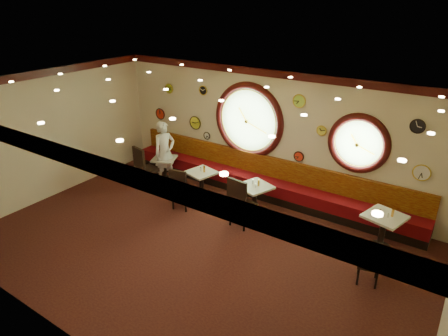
% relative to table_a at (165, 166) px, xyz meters
% --- Properties ---
extents(floor, '(9.00, 6.00, 0.00)m').
position_rel_table_a_xyz_m(floor, '(2.69, -2.02, -0.42)').
color(floor, '#331112').
rests_on(floor, ground).
extents(ceiling, '(9.00, 6.00, 0.02)m').
position_rel_table_a_xyz_m(ceiling, '(2.69, -2.02, 2.78)').
color(ceiling, gold).
rests_on(ceiling, wall_back).
extents(wall_back, '(9.00, 0.02, 3.20)m').
position_rel_table_a_xyz_m(wall_back, '(2.69, 0.98, 1.18)').
color(wall_back, beige).
rests_on(wall_back, floor).
extents(wall_front, '(9.00, 0.02, 3.20)m').
position_rel_table_a_xyz_m(wall_front, '(2.69, -5.02, 1.18)').
color(wall_front, beige).
rests_on(wall_front, floor).
extents(wall_left, '(0.02, 6.00, 3.20)m').
position_rel_table_a_xyz_m(wall_left, '(-1.81, -2.02, 1.18)').
color(wall_left, beige).
rests_on(wall_left, floor).
extents(molding_back, '(9.00, 0.10, 0.18)m').
position_rel_table_a_xyz_m(molding_back, '(2.69, 0.93, 2.69)').
color(molding_back, '#330909').
rests_on(molding_back, wall_back).
extents(molding_front, '(9.00, 0.10, 0.18)m').
position_rel_table_a_xyz_m(molding_front, '(2.69, -4.97, 2.69)').
color(molding_front, '#330909').
rests_on(molding_front, wall_back).
extents(molding_left, '(0.10, 6.00, 0.18)m').
position_rel_table_a_xyz_m(molding_left, '(-1.76, -2.02, 2.69)').
color(molding_left, '#330909').
rests_on(molding_left, wall_back).
extents(banquette_base, '(8.00, 0.55, 0.20)m').
position_rel_table_a_xyz_m(banquette_base, '(2.69, 0.70, -0.32)').
color(banquette_base, black).
rests_on(banquette_base, floor).
extents(banquette_seat, '(8.00, 0.55, 0.30)m').
position_rel_table_a_xyz_m(banquette_seat, '(2.69, 0.70, -0.07)').
color(banquette_seat, '#57070E').
rests_on(banquette_seat, banquette_base).
extents(banquette_back, '(8.00, 0.10, 0.55)m').
position_rel_table_a_xyz_m(banquette_back, '(2.69, 0.92, 0.33)').
color(banquette_back, '#621307').
rests_on(banquette_back, wall_back).
extents(porthole_left_glass, '(1.66, 0.02, 1.66)m').
position_rel_table_a_xyz_m(porthole_left_glass, '(2.09, 0.98, 1.43)').
color(porthole_left_glass, '#93C978').
rests_on(porthole_left_glass, wall_back).
extents(porthole_left_frame, '(1.98, 0.18, 1.98)m').
position_rel_table_a_xyz_m(porthole_left_frame, '(2.09, 0.96, 1.43)').
color(porthole_left_frame, '#330909').
rests_on(porthole_left_frame, wall_back).
extents(porthole_left_ring, '(1.61, 0.03, 1.61)m').
position_rel_table_a_xyz_m(porthole_left_ring, '(2.09, 0.93, 1.43)').
color(porthole_left_ring, gold).
rests_on(porthole_left_ring, wall_back).
extents(porthole_right_glass, '(1.10, 0.02, 1.10)m').
position_rel_table_a_xyz_m(porthole_right_glass, '(4.89, 0.98, 1.38)').
color(porthole_right_glass, '#93C978').
rests_on(porthole_right_glass, wall_back).
extents(porthole_right_frame, '(1.38, 0.18, 1.38)m').
position_rel_table_a_xyz_m(porthole_right_frame, '(4.89, 0.96, 1.38)').
color(porthole_right_frame, '#330909').
rests_on(porthole_right_frame, wall_back).
extents(porthole_right_ring, '(1.09, 0.03, 1.09)m').
position_rel_table_a_xyz_m(porthole_right_ring, '(4.89, 0.93, 1.38)').
color(porthole_right_ring, gold).
rests_on(porthole_right_ring, wall_back).
extents(wall_clock_0, '(0.28, 0.03, 0.28)m').
position_rel_table_a_xyz_m(wall_clock_0, '(5.99, 0.94, 1.98)').
color(wall_clock_0, black).
rests_on(wall_clock_0, wall_back).
extents(wall_clock_1, '(0.20, 0.03, 0.20)m').
position_rel_table_a_xyz_m(wall_clock_1, '(0.79, 0.94, 0.78)').
color(wall_clock_1, silver).
rests_on(wall_clock_1, wall_back).
extents(wall_clock_2, '(0.30, 0.03, 0.30)m').
position_rel_table_a_xyz_m(wall_clock_2, '(3.44, 0.94, 2.13)').
color(wall_clock_2, '#ADDD45').
rests_on(wall_clock_2, wall_back).
extents(wall_clock_3, '(0.34, 0.03, 0.34)m').
position_rel_table_a_xyz_m(wall_clock_3, '(6.24, 0.94, 1.03)').
color(wall_clock_3, white).
rests_on(wall_clock_3, wall_back).
extents(wall_clock_4, '(0.24, 0.03, 0.24)m').
position_rel_table_a_xyz_m(wall_clock_4, '(3.54, 0.94, 0.78)').
color(wall_clock_4, red).
rests_on(wall_clock_4, wall_back).
extents(wall_clock_5, '(0.26, 0.03, 0.26)m').
position_rel_table_a_xyz_m(wall_clock_5, '(-0.51, 0.94, 1.93)').
color(wall_clock_5, '#92AD22').
rests_on(wall_clock_5, wall_back).
extents(wall_clock_6, '(0.36, 0.03, 0.36)m').
position_rel_table_a_xyz_m(wall_clock_6, '(0.39, 0.94, 1.08)').
color(wall_clock_6, yellow).
rests_on(wall_clock_6, wall_back).
extents(wall_clock_7, '(0.32, 0.03, 0.32)m').
position_rel_table_a_xyz_m(wall_clock_7, '(-0.91, 0.94, 1.13)').
color(wall_clock_7, red).
rests_on(wall_clock_7, wall_back).
extents(wall_clock_8, '(0.22, 0.03, 0.22)m').
position_rel_table_a_xyz_m(wall_clock_8, '(4.04, 0.94, 1.53)').
color(wall_clock_8, '#E6E04C').
rests_on(wall_clock_8, wall_back).
extents(wall_clock_9, '(0.24, 0.03, 0.24)m').
position_rel_table_a_xyz_m(wall_clock_9, '(0.69, 0.94, 2.03)').
color(wall_clock_9, black).
rests_on(wall_clock_9, wall_back).
extents(table_a, '(0.80, 0.80, 0.67)m').
position_rel_table_a_xyz_m(table_a, '(0.00, 0.00, 0.00)').
color(table_a, black).
rests_on(table_a, floor).
extents(table_b, '(0.79, 0.79, 0.71)m').
position_rel_table_a_xyz_m(table_b, '(1.46, -0.24, 0.03)').
color(table_b, black).
rests_on(table_b, floor).
extents(table_c, '(0.88, 0.88, 0.75)m').
position_rel_table_a_xyz_m(table_c, '(3.01, -0.25, 0.05)').
color(table_c, black).
rests_on(table_c, floor).
extents(table_d, '(0.87, 0.87, 0.78)m').
position_rel_table_a_xyz_m(table_d, '(5.85, -0.03, 0.07)').
color(table_d, black).
rests_on(table_d, floor).
extents(chair_a, '(0.58, 0.58, 0.72)m').
position_rel_table_a_xyz_m(chair_a, '(-0.16, -0.65, 0.24)').
color(chair_a, black).
rests_on(chair_a, floor).
extents(chair_b, '(0.52, 0.52, 0.66)m').
position_rel_table_a_xyz_m(chair_b, '(1.42, -1.03, 0.19)').
color(chair_b, black).
rests_on(chair_b, floor).
extents(chair_c, '(0.55, 0.55, 0.74)m').
position_rel_table_a_xyz_m(chair_c, '(3.01, -0.90, 0.26)').
color(chair_c, black).
rests_on(chair_c, floor).
extents(chair_d, '(0.48, 0.48, 0.58)m').
position_rel_table_a_xyz_m(chair_d, '(5.94, -1.29, 0.12)').
color(chair_d, black).
rests_on(chair_d, floor).
extents(condiment_a_salt, '(0.04, 0.04, 0.11)m').
position_rel_table_a_xyz_m(condiment_a_salt, '(-0.07, 0.06, 0.30)').
color(condiment_a_salt, '#B9B9BD').
rests_on(condiment_a_salt, table_a).
extents(condiment_b_salt, '(0.03, 0.03, 0.10)m').
position_rel_table_a_xyz_m(condiment_b_salt, '(1.42, -0.22, 0.34)').
color(condiment_b_salt, silver).
rests_on(condiment_b_salt, table_b).
extents(condiment_c_salt, '(0.04, 0.04, 0.11)m').
position_rel_table_a_xyz_m(condiment_c_salt, '(2.92, -0.20, 0.39)').
color(condiment_c_salt, silver).
rests_on(condiment_c_salt, table_c).
extents(condiment_d_salt, '(0.04, 0.04, 0.10)m').
position_rel_table_a_xyz_m(condiment_d_salt, '(5.74, -0.01, 0.41)').
color(condiment_d_salt, silver).
rests_on(condiment_d_salt, table_d).
extents(condiment_a_pepper, '(0.04, 0.04, 0.10)m').
position_rel_table_a_xyz_m(condiment_a_pepper, '(-0.00, -0.03, 0.30)').
color(condiment_a_pepper, silver).
rests_on(condiment_a_pepper, table_a).
extents(condiment_b_pepper, '(0.04, 0.04, 0.10)m').
position_rel_table_a_xyz_m(condiment_b_pepper, '(1.44, -0.23, 0.34)').
color(condiment_b_pepper, silver).
rests_on(condiment_b_pepper, table_b).
extents(condiment_c_pepper, '(0.03, 0.03, 0.09)m').
position_rel_table_a_xyz_m(condiment_c_pepper, '(3.07, -0.32, 0.38)').
color(condiment_c_pepper, silver).
rests_on(condiment_c_pepper, table_c).
extents(condiment_d_pepper, '(0.03, 0.03, 0.09)m').
position_rel_table_a_xyz_m(condiment_d_pepper, '(5.91, -0.07, 0.40)').
color(condiment_d_pepper, silver).
rests_on(condiment_d_pepper, table_d).
extents(condiment_a_bottle, '(0.05, 0.05, 0.16)m').
position_rel_table_a_xyz_m(condiment_a_bottle, '(0.12, 0.12, 0.33)').
color(condiment_a_bottle, gold).
rests_on(condiment_a_bottle, table_a).
extents(condiment_b_bottle, '(0.05, 0.05, 0.17)m').
position_rel_table_a_xyz_m(condiment_b_bottle, '(1.54, -0.22, 0.38)').
color(condiment_b_bottle, gold).
rests_on(condiment_b_bottle, table_b).
extents(condiment_c_bottle, '(0.05, 0.05, 0.15)m').
position_rel_table_a_xyz_m(condiment_c_bottle, '(3.09, -0.22, 0.41)').
color(condiment_c_bottle, gold).
rests_on(condiment_c_bottle, table_c).
extents(condiment_d_bottle, '(0.05, 0.05, 0.16)m').
position_rel_table_a_xyz_m(condiment_d_bottle, '(5.97, 0.01, 0.44)').
color(condiment_d_bottle, gold).
rests_on(condiment_d_bottle, table_d).
extents(waiter, '(0.59, 0.73, 1.72)m').
position_rel_table_a_xyz_m(waiter, '(0.07, -0.04, 0.44)').
color(waiter, silver).
rests_on(waiter, floor).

